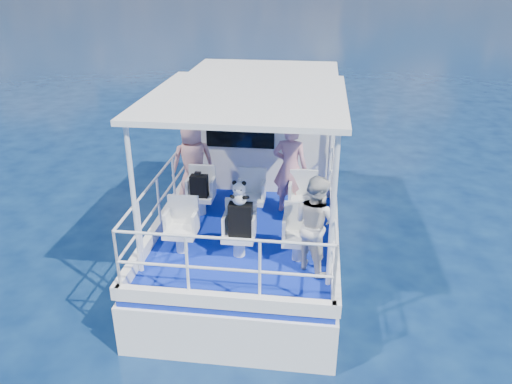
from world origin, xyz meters
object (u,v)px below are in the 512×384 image
backpack_center (241,220)px  passenger_stbd_aft (315,224)px  passenger_port_fwd (193,163)px  panda (239,193)px

backpack_center → passenger_stbd_aft: bearing=-8.0°
passenger_stbd_aft → passenger_port_fwd: bearing=2.9°
passenger_stbd_aft → panda: 1.17m
backpack_center → panda: bearing=-128.0°
passenger_port_fwd → passenger_stbd_aft: (2.26, -1.97, -0.07)m
passenger_port_fwd → passenger_stbd_aft: passenger_port_fwd is taller
passenger_port_fwd → passenger_stbd_aft: bearing=115.8°
passenger_stbd_aft → backpack_center: passenger_stbd_aft is taller
passenger_port_fwd → panda: passenger_port_fwd is taller
passenger_stbd_aft → backpack_center: (-1.10, 0.15, -0.09)m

